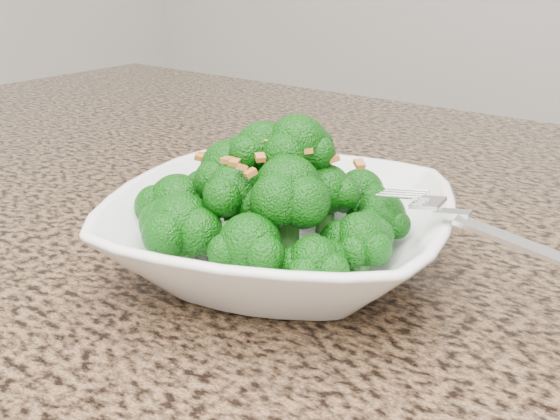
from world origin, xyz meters
The scene contains 5 objects.
granite_counter centered at (0.00, 0.30, 0.89)m, with size 1.64×1.04×0.03m, color brown.
bowl centered at (0.04, 0.22, 0.93)m, with size 0.25×0.25×0.06m, color white.
broccoli_pile centered at (0.04, 0.22, 1.00)m, with size 0.22×0.22×0.08m, color #0B5109, non-canonical shape.
garlic_topping centered at (0.04, 0.22, 1.04)m, with size 0.13×0.13×0.01m, color #BF722E, non-canonical shape.
fork centered at (0.16, 0.25, 0.97)m, with size 0.19×0.03×0.01m, color silver, non-canonical shape.
Camera 1 is at (0.33, -0.15, 1.13)m, focal length 45.00 mm.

